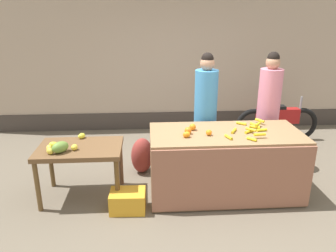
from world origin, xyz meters
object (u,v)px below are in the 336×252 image
at_px(vendor_woman_blue_shirt, 205,114).
at_px(produce_crate, 128,201).
at_px(vendor_woman_pink_shirt, 268,111).
at_px(produce_sack, 142,155).
at_px(parked_motorcycle, 277,121).

relative_size(vendor_woman_blue_shirt, produce_crate, 4.16).
relative_size(vendor_woman_pink_shirt, produce_sack, 3.27).
height_order(vendor_woman_pink_shirt, produce_sack, vendor_woman_pink_shirt).
distance_m(vendor_woman_blue_shirt, produce_crate, 1.76).
xyz_separation_m(parked_motorcycle, produce_crate, (-2.75, -2.21, -0.27)).
bearing_deg(vendor_woman_blue_shirt, produce_sack, -177.67).
height_order(vendor_woman_blue_shirt, vendor_woman_pink_shirt, vendor_woman_blue_shirt).
height_order(vendor_woman_blue_shirt, parked_motorcycle, vendor_woman_blue_shirt).
bearing_deg(vendor_woman_pink_shirt, parked_motorcycle, 60.04).
height_order(produce_crate, produce_sack, produce_sack).
distance_m(vendor_woman_blue_shirt, vendor_woman_pink_shirt, 0.98).
distance_m(vendor_woman_pink_shirt, produce_sack, 2.06).
bearing_deg(parked_motorcycle, produce_crate, -141.23).
relative_size(parked_motorcycle, produce_crate, 3.64).
xyz_separation_m(vendor_woman_pink_shirt, parked_motorcycle, (0.62, 1.08, -0.52)).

